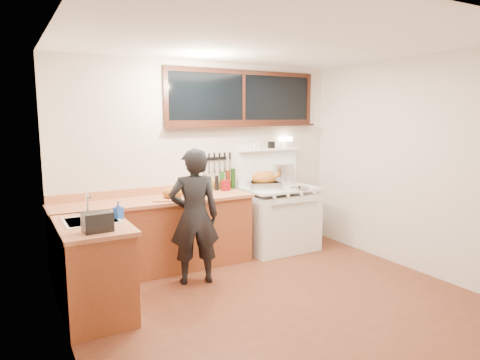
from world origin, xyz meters
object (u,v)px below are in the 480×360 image
vintage_stove (279,217)px  man (194,217)px  cutting_board (173,195)px  roast_turkey (264,181)px

vintage_stove → man: vintage_stove is taller
man → cutting_board: bearing=99.4°
man → cutting_board: man is taller
cutting_board → roast_turkey: size_ratio=1.07×
vintage_stove → man: size_ratio=1.02×
vintage_stove → cutting_board: bearing=-176.7°
vintage_stove → man: (-1.54, -0.55, 0.31)m
man → roast_turkey: size_ratio=3.04×
vintage_stove → roast_turkey: size_ratio=3.12×
man → roast_turkey: 1.42m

